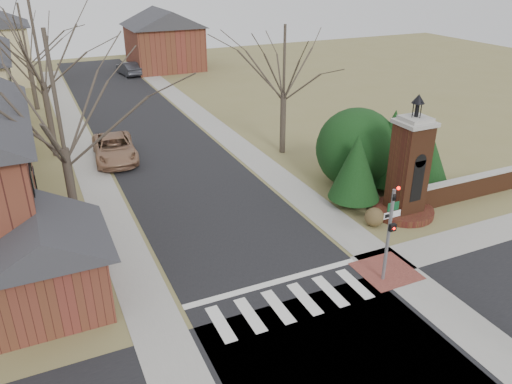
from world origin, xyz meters
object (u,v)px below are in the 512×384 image
distant_car (128,68)px  sign_post (391,219)px  traffic_signal_pole (390,226)px  brick_gate_monument (408,177)px  pickup_truck (115,148)px

distant_car → sign_post: bearing=85.6°
traffic_signal_pole → distant_car: (-1.25, 45.53, -1.82)m
sign_post → distant_car: sign_post is taller
traffic_signal_pole → distant_car: bearing=91.6°
sign_post → brick_gate_monument: brick_gate_monument is taller
traffic_signal_pole → distant_car: size_ratio=0.96×
pickup_truck → distant_car: pickup_truck is taller
traffic_signal_pole → pickup_truck: size_ratio=0.78×
pickup_truck → distant_car: (6.45, 26.65, -0.03)m
brick_gate_monument → pickup_truck: bearing=130.6°
sign_post → distant_car: 44.20m
pickup_truck → brick_gate_monument: bearing=-44.7°
traffic_signal_pole → pickup_truck: 20.46m
pickup_truck → distant_car: 27.42m
sign_post → distant_car: bearing=93.3°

